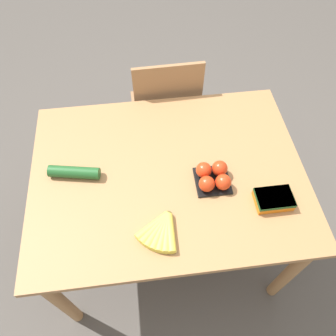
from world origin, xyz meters
The scene contains 7 objects.
ground_plane centered at (0.00, 0.00, 0.00)m, with size 12.00×12.00×0.00m, color #4C4742.
dining_table centered at (0.00, 0.00, 0.67)m, with size 1.27×0.96×0.77m.
chair centered at (0.07, 0.65, 0.49)m, with size 0.43×0.41×0.95m.
banana_bunch centered at (-0.07, -0.29, 0.79)m, with size 0.17×0.18×0.04m.
tomato_pack centered at (0.19, -0.08, 0.81)m, with size 0.16×0.16×0.08m.
carrot_bag centered at (0.43, -0.21, 0.80)m, with size 0.16×0.11×0.05m.
cucumber_near centered at (-0.43, 0.03, 0.80)m, with size 0.24×0.10×0.05m.
Camera 1 is at (-0.10, -0.84, 2.04)m, focal length 35.00 mm.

